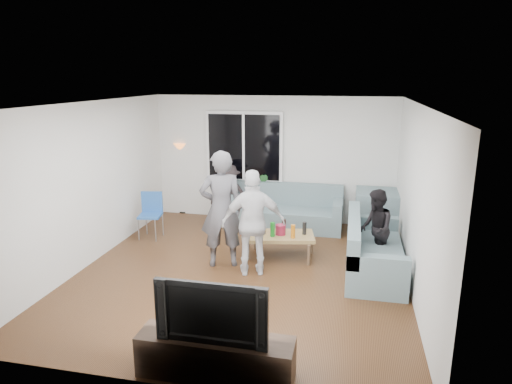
% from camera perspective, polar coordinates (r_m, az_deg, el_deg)
% --- Properties ---
extents(floor, '(5.00, 5.50, 0.04)m').
position_cam_1_polar(floor, '(7.16, -1.82, -10.25)').
color(floor, '#56351C').
rests_on(floor, ground).
extents(ceiling, '(5.00, 5.50, 0.04)m').
position_cam_1_polar(ceiling, '(6.51, -2.00, 11.34)').
color(ceiling, white).
rests_on(ceiling, ground).
extents(wall_back, '(5.00, 0.04, 2.60)m').
position_cam_1_polar(wall_back, '(9.37, 2.18, 4.18)').
color(wall_back, silver).
rests_on(wall_back, ground).
extents(wall_front, '(5.00, 0.04, 2.60)m').
position_cam_1_polar(wall_front, '(4.22, -11.10, -9.20)').
color(wall_front, silver).
rests_on(wall_front, ground).
extents(wall_left, '(0.04, 5.50, 2.60)m').
position_cam_1_polar(wall_left, '(7.71, -20.41, 1.01)').
color(wall_left, silver).
rests_on(wall_left, ground).
extents(wall_right, '(0.04, 5.50, 2.60)m').
position_cam_1_polar(wall_right, '(6.60, 19.86, -1.12)').
color(wall_right, silver).
rests_on(wall_right, ground).
extents(window_frame, '(1.62, 0.06, 1.47)m').
position_cam_1_polar(window_frame, '(9.37, -1.52, 5.73)').
color(window_frame, white).
rests_on(window_frame, wall_back).
extents(window_glass, '(1.50, 0.02, 1.35)m').
position_cam_1_polar(window_glass, '(9.33, -1.58, 5.70)').
color(window_glass, black).
rests_on(window_glass, window_frame).
extents(window_mullion, '(0.05, 0.03, 1.35)m').
position_cam_1_polar(window_mullion, '(9.32, -1.59, 5.69)').
color(window_mullion, white).
rests_on(window_mullion, window_frame).
extents(radiator, '(1.30, 0.12, 0.62)m').
position_cam_1_polar(radiator, '(9.60, -1.53, -1.64)').
color(radiator, silver).
rests_on(radiator, floor).
extents(potted_plant, '(0.25, 0.22, 0.39)m').
position_cam_1_polar(potted_plant, '(9.36, 0.88, 1.14)').
color(potted_plant, '#245B25').
rests_on(potted_plant, radiator).
extents(vase, '(0.20, 0.20, 0.17)m').
position_cam_1_polar(vase, '(9.54, -3.38, 0.70)').
color(vase, white).
rests_on(vase, radiator).
extents(sofa_back_section, '(2.30, 0.85, 0.85)m').
position_cam_1_polar(sofa_back_section, '(9.04, 3.61, -1.93)').
color(sofa_back_section, slate).
rests_on(sofa_back_section, floor).
extents(sofa_right_section, '(2.00, 0.85, 0.85)m').
position_cam_1_polar(sofa_right_section, '(7.26, 14.87, -6.60)').
color(sofa_right_section, slate).
rests_on(sofa_right_section, floor).
extents(sofa_corner, '(0.85, 0.85, 0.85)m').
position_cam_1_polar(sofa_corner, '(8.97, 15.20, -2.55)').
color(sofa_corner, slate).
rests_on(sofa_corner, floor).
extents(cushion_yellow, '(0.45, 0.41, 0.14)m').
position_cam_1_polar(cushion_yellow, '(9.25, -4.01, -1.00)').
color(cushion_yellow, '#C28A1C').
rests_on(cushion_yellow, sofa_back_section).
extents(cushion_red, '(0.43, 0.39, 0.13)m').
position_cam_1_polar(cushion_red, '(9.23, -1.45, -1.02)').
color(cushion_red, maroon).
rests_on(cushion_red, sofa_back_section).
extents(coffee_table, '(1.20, 0.80, 0.40)m').
position_cam_1_polar(coffee_table, '(7.65, 3.16, -6.81)').
color(coffee_table, '#9C7F4B').
rests_on(coffee_table, floor).
extents(pitcher, '(0.17, 0.17, 0.17)m').
position_cam_1_polar(pitcher, '(7.55, 3.15, -4.80)').
color(pitcher, maroon).
rests_on(pitcher, coffee_table).
extents(side_chair, '(0.46, 0.46, 0.86)m').
position_cam_1_polar(side_chair, '(8.67, -13.29, -2.99)').
color(side_chair, '#2659A8').
rests_on(side_chair, floor).
extents(floor_lamp, '(0.32, 0.32, 1.56)m').
position_cam_1_polar(floor_lamp, '(10.07, -9.36, 1.70)').
color(floor_lamp, orange).
rests_on(floor_lamp, floor).
extents(player_left, '(0.79, 0.64, 1.88)m').
position_cam_1_polar(player_left, '(7.10, -4.42, -2.20)').
color(player_left, '#49484D').
rests_on(player_left, floor).
extents(player_right, '(1.04, 0.66, 1.64)m').
position_cam_1_polar(player_right, '(6.81, -0.33, -3.96)').
color(player_right, silver).
rests_on(player_right, floor).
extents(spectator_right, '(0.56, 0.68, 1.27)m').
position_cam_1_polar(spectator_right, '(7.35, 14.92, -4.57)').
color(spectator_right, black).
rests_on(spectator_right, floor).
extents(spectator_back, '(0.80, 0.47, 1.24)m').
position_cam_1_polar(spectator_back, '(9.24, -3.37, -0.31)').
color(spectator_back, black).
rests_on(spectator_back, floor).
extents(tv_console, '(1.60, 0.40, 0.44)m').
position_cam_1_polar(tv_console, '(4.86, -5.16, -20.12)').
color(tv_console, '#36251B').
rests_on(tv_console, floor).
extents(television, '(1.13, 0.15, 0.65)m').
position_cam_1_polar(television, '(4.58, -5.32, -14.50)').
color(television, black).
rests_on(television, tv_console).
extents(bottle_e, '(0.07, 0.07, 0.21)m').
position_cam_1_polar(bottle_e, '(7.58, 6.17, -4.61)').
color(bottle_e, black).
rests_on(bottle_e, coffee_table).
extents(bottle_a, '(0.07, 0.07, 0.21)m').
position_cam_1_polar(bottle_a, '(7.66, 0.86, -4.34)').
color(bottle_a, orange).
rests_on(bottle_a, coffee_table).
extents(bottle_c, '(0.07, 0.07, 0.21)m').
position_cam_1_polar(bottle_c, '(7.70, 3.55, -4.24)').
color(bottle_c, black).
rests_on(bottle_c, coffee_table).
extents(bottle_b, '(0.08, 0.08, 0.24)m').
position_cam_1_polar(bottle_b, '(7.45, 2.12, -4.78)').
color(bottle_b, '#16791E').
rests_on(bottle_b, coffee_table).
extents(bottle_d, '(0.07, 0.07, 0.22)m').
position_cam_1_polar(bottle_d, '(7.40, 4.72, -5.01)').
color(bottle_d, '#C96B11').
rests_on(bottle_d, coffee_table).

